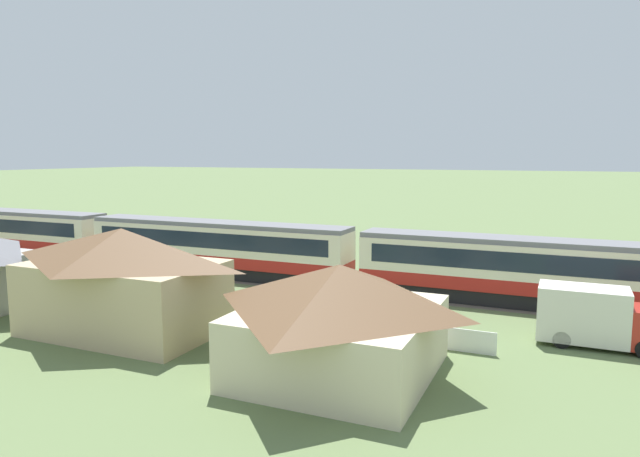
% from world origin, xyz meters
% --- Properties ---
extents(ground_plane, '(600.00, 600.00, 0.00)m').
position_xyz_m(ground_plane, '(0.00, 0.00, 0.00)').
color(ground_plane, '#607547').
extents(passenger_train, '(86.63, 2.87, 3.99)m').
position_xyz_m(passenger_train, '(-15.54, -0.82, 2.21)').
color(passenger_train, '#AD1E19').
rests_on(passenger_train, ground_plane).
extents(railway_track, '(142.95, 3.60, 0.04)m').
position_xyz_m(railway_track, '(-24.69, -0.82, 0.01)').
color(railway_track, '#665B51').
rests_on(railway_track, ground_plane).
extents(cottage_brown_roof_2, '(9.98, 6.11, 5.23)m').
position_xyz_m(cottage_brown_roof_2, '(-23.26, -14.10, 2.71)').
color(cottage_brown_roof_2, tan).
rests_on(cottage_brown_roof_2, ground_plane).
extents(cottage_brown_roof_3, '(7.79, 8.27, 4.49)m').
position_xyz_m(cottage_brown_roof_3, '(-11.47, -14.88, 2.33)').
color(cottage_brown_roof_3, beige).
rests_on(cottage_brown_roof_3, ground_plane).
extents(picket_fence_front, '(50.81, 0.06, 1.05)m').
position_xyz_m(picket_fence_front, '(-31.27, -10.26, 0.53)').
color(picket_fence_front, white).
rests_on(picket_fence_front, ground_plane).
extents(parked_car_white, '(4.89, 2.19, 1.25)m').
position_xyz_m(parked_car_white, '(-39.14, -7.98, 0.60)').
color(parked_car_white, white).
rests_on(parked_car_white, ground_plane).
extents(delivery_truck_red, '(5.60, 2.16, 2.72)m').
position_xyz_m(delivery_truck_red, '(-1.79, -7.00, 1.37)').
color(delivery_truck_red, '#B2281E').
rests_on(delivery_truck_red, ground_plane).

